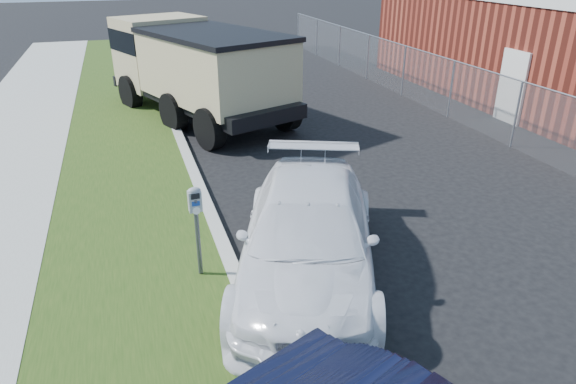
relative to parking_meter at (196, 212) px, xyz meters
name	(u,v)px	position (x,y,z in m)	size (l,w,h in m)	color
ground	(382,256)	(3.12, -0.25, -1.23)	(120.00, 120.00, 0.00)	black
streetside	(48,247)	(-2.45, 1.75, -1.16)	(6.12, 50.00, 0.15)	gray
chainlink_fence	(453,78)	(9.12, 6.75, 0.03)	(0.06, 30.06, 30.00)	slate
parking_meter	(196,212)	(0.00, 0.00, 0.00)	(0.22, 0.15, 1.51)	#3F4247
white_wagon	(308,233)	(1.70, -0.32, -0.48)	(2.11, 5.18, 1.50)	white
dump_truck	(194,65)	(1.39, 9.38, 0.41)	(5.18, 7.89, 2.91)	black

